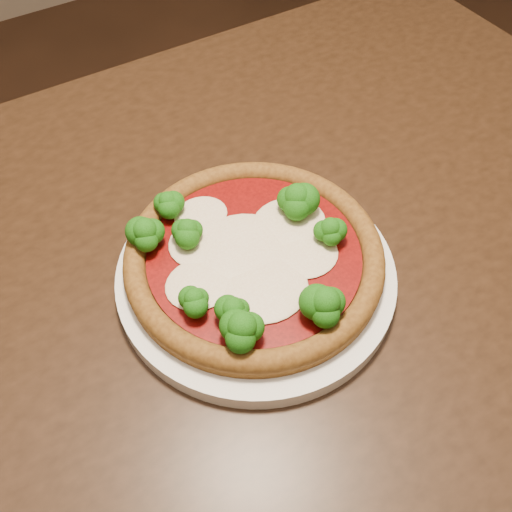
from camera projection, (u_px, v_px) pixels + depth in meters
floor at (254, 431)px, 1.26m from camera, size 4.00×4.00×0.00m
dining_table at (251, 292)px, 0.71m from camera, size 1.12×0.78×0.75m
plate at (256, 275)px, 0.59m from camera, size 0.29×0.29×0.02m
pizza at (253, 256)px, 0.57m from camera, size 0.26×0.26×0.06m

